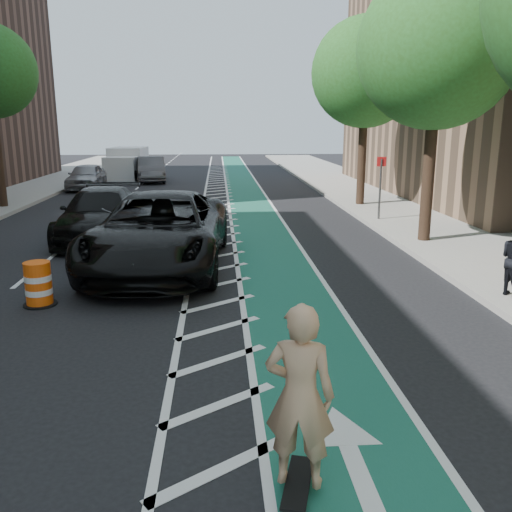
{
  "coord_description": "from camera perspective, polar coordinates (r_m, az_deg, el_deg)",
  "views": [
    {
      "loc": [
        1.54,
        -7.97,
        3.67
      ],
      "look_at": [
        2.26,
        2.5,
        1.1
      ],
      "focal_mm": 38.0,
      "sensor_mm": 36.0,
      "label": 1
    }
  ],
  "objects": [
    {
      "name": "tree_r_c",
      "position": [
        17.32,
        18.8,
        20.05
      ],
      "size": [
        4.2,
        4.2,
        7.9
      ],
      "color": "#382619",
      "rests_on": "ground"
    },
    {
      "name": "skateboarder",
      "position": [
        5.49,
        4.62,
        -14.48
      ],
      "size": [
        0.79,
        0.63,
        1.91
      ],
      "primitive_type": "imported",
      "rotation": [
        0.0,
        0.0,
        2.88
      ],
      "color": "tan",
      "rests_on": "skateboard"
    },
    {
      "name": "curb_right",
      "position": [
        19.14,
        12.86,
        2.6
      ],
      "size": [
        0.12,
        90.0,
        0.16
      ],
      "primitive_type": "cube",
      "color": "gray",
      "rests_on": "ground"
    },
    {
      "name": "suv_near",
      "position": [
        14.22,
        -10.11,
        2.6
      ],
      "size": [
        3.64,
        7.16,
        1.94
      ],
      "primitive_type": "imported",
      "rotation": [
        0.0,
        0.0,
        -0.06
      ],
      "color": "black",
      "rests_on": "ground"
    },
    {
      "name": "car_grey",
      "position": [
        36.2,
        -10.97,
        8.96
      ],
      "size": [
        2.32,
        5.03,
        1.6
      ],
      "primitive_type": "imported",
      "rotation": [
        0.0,
        0.0,
        0.13
      ],
      "color": "#545358",
      "rests_on": "ground"
    },
    {
      "name": "barrel_a",
      "position": [
        12.03,
        -21.93,
        -2.85
      ],
      "size": [
        0.68,
        0.68,
        0.92
      ],
      "color": "#F1550C",
      "rests_on": "ground"
    },
    {
      "name": "ground",
      "position": [
        8.91,
        -13.8,
        -10.98
      ],
      "size": [
        120.0,
        120.0,
        0.0
      ],
      "primitive_type": "plane",
      "color": "black",
      "rests_on": "ground"
    },
    {
      "name": "sidewalk_right",
      "position": [
        19.98,
        19.61,
        2.59
      ],
      "size": [
        5.0,
        90.0,
        0.15
      ],
      "primitive_type": "cube",
      "color": "gray",
      "rests_on": "ground"
    },
    {
      "name": "suv_far",
      "position": [
        18.34,
        -16.01,
        4.25
      ],
      "size": [
        2.34,
        5.61,
        1.62
      ],
      "primitive_type": "imported",
      "rotation": [
        0.0,
        0.0,
        0.01
      ],
      "color": "black",
      "rests_on": "ground"
    },
    {
      "name": "sign_post",
      "position": [
        21.0,
        12.94,
        7.08
      ],
      "size": [
        0.35,
        0.08,
        2.47
      ],
      "color": "#4C4C4C",
      "rests_on": "ground"
    },
    {
      "name": "box_truck",
      "position": [
        38.99,
        -13.44,
        9.39
      ],
      "size": [
        2.45,
        5.05,
        2.06
      ],
      "rotation": [
        0.0,
        0.0,
        -0.05
      ],
      "color": "white",
      "rests_on": "ground"
    },
    {
      "name": "barrel_b",
      "position": [
        20.78,
        -14.49,
        4.44
      ],
      "size": [
        0.72,
        0.72,
        0.98
      ],
      "color": "#FC530D",
      "rests_on": "ground"
    },
    {
      "name": "tree_r_d",
      "position": [
        24.89,
        11.45,
        18.35
      ],
      "size": [
        4.2,
        4.2,
        7.9
      ],
      "color": "#382619",
      "rests_on": "ground"
    },
    {
      "name": "car_silver",
      "position": [
        32.73,
        -17.43,
        8.0
      ],
      "size": [
        1.8,
        4.35,
        1.47
      ],
      "primitive_type": "imported",
      "rotation": [
        0.0,
        0.0,
        0.01
      ],
      "color": "#959499",
      "rests_on": "ground"
    },
    {
      "name": "barrel_c",
      "position": [
        23.05,
        -13.85,
        5.23
      ],
      "size": [
        0.64,
        0.64,
        0.87
      ],
      "color": "#FC590D",
      "rests_on": "ground"
    },
    {
      "name": "skateboard",
      "position": [
        6.02,
        4.43,
        -22.72
      ],
      "size": [
        0.47,
        0.91,
        0.12
      ],
      "rotation": [
        0.0,
        0.0,
        -0.27
      ],
      "color": "black",
      "rests_on": "ground"
    },
    {
      "name": "bike_lane",
      "position": [
        18.4,
        0.67,
        2.27
      ],
      "size": [
        2.0,
        90.0,
        0.01
      ],
      "primitive_type": "cube",
      "color": "#195742",
      "rests_on": "ground"
    },
    {
      "name": "buffer_strip",
      "position": [
        18.34,
        -4.01,
        2.2
      ],
      "size": [
        1.4,
        90.0,
        0.01
      ],
      "primitive_type": "cube",
      "color": "silver",
      "rests_on": "ground"
    }
  ]
}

